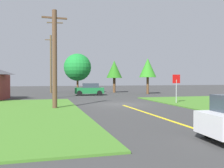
% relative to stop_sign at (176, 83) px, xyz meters
% --- Properties ---
extents(ground_plane, '(120.00, 120.00, 0.00)m').
position_rel_stop_sign_xyz_m(ground_plane, '(-4.91, 0.97, -1.82)').
color(ground_plane, '#373737').
extents(lane_stripe_center, '(0.20, 14.00, 0.01)m').
position_rel_stop_sign_xyz_m(lane_stripe_center, '(-4.91, -7.03, -1.81)').
color(lane_stripe_center, yellow).
rests_on(lane_stripe_center, ground).
extents(stop_sign, '(0.76, 0.11, 2.58)m').
position_rel_stop_sign_xyz_m(stop_sign, '(0.00, 0.00, 0.00)').
color(stop_sign, '#9EA0A8').
rests_on(stop_sign, ground).
extents(car_approaching_junction, '(4.06, 2.50, 1.62)m').
position_rel_stop_sign_xyz_m(car_approaching_junction, '(-5.33, 13.56, -1.01)').
color(car_approaching_junction, '#196B33').
rests_on(car_approaching_junction, ground).
extents(utility_pole_near, '(1.80, 0.34, 7.17)m').
position_rel_stop_sign_xyz_m(utility_pole_near, '(-10.51, -1.20, 1.86)').
color(utility_pole_near, brown).
rests_on(utility_pole_near, ground).
extents(utility_pole_mid, '(1.80, 0.31, 9.39)m').
position_rel_stop_sign_xyz_m(utility_pole_mid, '(-10.01, 9.77, 3.00)').
color(utility_pole_mid, brown).
rests_on(utility_pole_mid, ground).
extents(utility_pole_far, '(1.80, 0.30, 9.04)m').
position_rel_stop_sign_xyz_m(utility_pole_far, '(-10.18, 20.73, 2.83)').
color(utility_pole_far, brown).
rests_on(utility_pole_far, ground).
extents(oak_tree_left, '(4.20, 4.20, 6.10)m').
position_rel_stop_sign_xyz_m(oak_tree_left, '(-6.23, 18.99, 2.18)').
color(oak_tree_left, brown).
rests_on(oak_tree_left, ground).
extents(pine_tree_center, '(2.52, 2.52, 5.21)m').
position_rel_stop_sign_xyz_m(pine_tree_center, '(3.40, 14.23, 1.97)').
color(pine_tree_center, brown).
rests_on(pine_tree_center, ground).
extents(oak_tree_right, '(2.52, 2.52, 5.14)m').
position_rel_stop_sign_xyz_m(oak_tree_right, '(-0.30, 19.15, 1.88)').
color(oak_tree_right, brown).
rests_on(oak_tree_right, ground).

